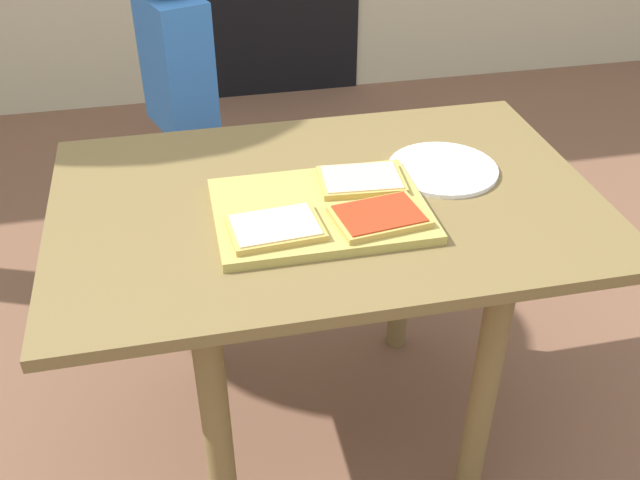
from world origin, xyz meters
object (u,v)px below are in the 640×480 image
Objects in this scene: pizza_slice_near_right at (379,216)px; child_left at (180,90)px; pizza_slice_near_left at (275,228)px; cutting_board at (320,210)px; dining_table at (326,243)px; pizza_slice_far_right at (361,180)px; plate_white_right at (443,169)px.

child_left is (-0.34, 0.90, -0.09)m from pizza_slice_near_right.
pizza_slice_near_left is at bearing 178.91° from pizza_slice_near_right.
cutting_board is 0.38× the size of child_left.
dining_table is 6.17× the size of pizza_slice_far_right.
pizza_slice_near_right is at bearing -60.98° from dining_table.
pizza_slice_far_right and pizza_slice_near_left have the same top height.
pizza_slice_far_right is 0.16× the size of child_left.
cutting_board is (-0.03, -0.06, 0.13)m from dining_table.
pizza_slice_near_right is (0.07, -0.13, 0.14)m from dining_table.
cutting_board is at bearing -74.03° from child_left.
dining_table is 0.23m from pizza_slice_near_left.
pizza_slice_near_left is at bearing -145.87° from pizza_slice_far_right.
dining_table is 1.02× the size of child_left.
pizza_slice_far_right is (0.10, 0.07, 0.02)m from cutting_board.
cutting_board is 0.87m from child_left.
pizza_slice_near_left is 0.76× the size of plate_white_right.
child_left reaches higher than cutting_board.
cutting_board is at bearing -112.49° from dining_table.
cutting_board is 0.12m from pizza_slice_near_left.
pizza_slice_near_right is 0.79× the size of plate_white_right.
plate_white_right is (0.27, 0.05, 0.12)m from dining_table.
plate_white_right is (0.20, 0.19, -0.02)m from pizza_slice_near_right.
cutting_board is at bearing -158.98° from plate_white_right.
pizza_slice_near_left is (-0.20, 0.00, 0.00)m from pizza_slice_near_right.
pizza_slice_far_right is 0.76× the size of plate_white_right.
pizza_slice_near_right reaches higher than cutting_board.
child_left reaches higher than plate_white_right.
pizza_slice_near_left reaches higher than plate_white_right.
dining_table is at bearing 119.02° from pizza_slice_near_right.
plate_white_right is 0.22× the size of child_left.
pizza_slice_near_right is at bearing -69.48° from child_left.
cutting_board is 2.30× the size of pizza_slice_near_left.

